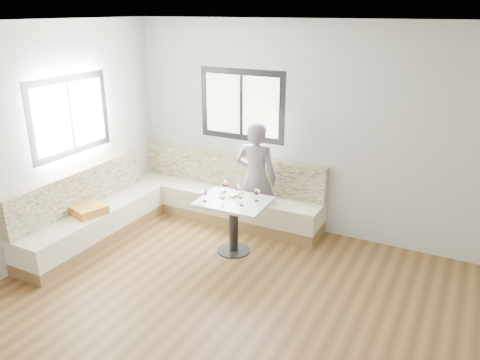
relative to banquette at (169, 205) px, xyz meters
name	(u,v)px	position (x,y,z in m)	size (l,w,h in m)	color
room	(200,186)	(1.51, -1.55, 1.08)	(5.01, 5.01, 2.81)	brown
banquette	(169,205)	(0.00, 0.00, 0.00)	(2.90, 2.80, 0.95)	brown
table	(234,213)	(1.12, -0.20, 0.19)	(0.88, 0.70, 0.70)	black
person	(256,178)	(1.11, 0.47, 0.44)	(0.56, 0.37, 1.54)	slate
olive_ramekin	(232,196)	(1.06, -0.11, 0.39)	(0.09, 0.09, 0.04)	white
wine_glass_a	(204,192)	(0.83, -0.39, 0.49)	(0.08, 0.08, 0.17)	white
wine_glass_b	(222,197)	(1.09, -0.41, 0.49)	(0.08, 0.08, 0.17)	white
wine_glass_c	(241,196)	(1.28, -0.29, 0.49)	(0.08, 0.08, 0.17)	white
wine_glass_d	(238,188)	(1.11, -0.07, 0.49)	(0.08, 0.08, 0.17)	white
wine_glass_e	(257,192)	(1.38, -0.09, 0.49)	(0.08, 0.08, 0.17)	white
wine_glass_f	(225,183)	(0.90, -0.01, 0.49)	(0.08, 0.08, 0.17)	white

